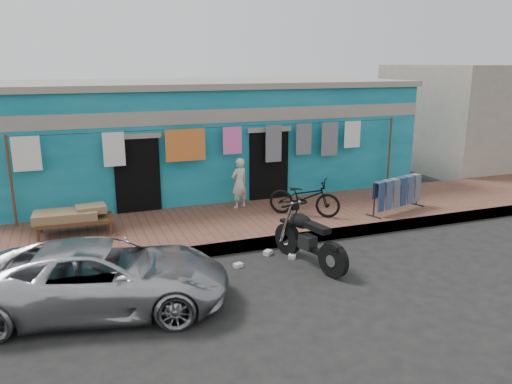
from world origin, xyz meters
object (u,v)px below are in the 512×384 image
Objects in this scene: seated_person at (239,183)px; charpoy at (75,221)px; jeans_rack at (397,194)px; car at (102,276)px; motorcycle at (309,237)px; bicycle at (304,193)px.

seated_person reaches higher than charpoy.
seated_person is 0.70× the size of jeans_rack.
car is 2.41× the size of charpoy.
charpoy is 0.93× the size of jeans_rack.
motorcycle is at bearing -70.51° from car.
car is 3.36m from charpoy.
car is 3.95m from motorcycle.
jeans_rack is at bearing -59.92° from car.
motorcycle is 1.00× the size of jeans_rack.
motorcycle is (-1.00, -2.30, -0.24)m from bicycle.
car is at bearing 158.21° from bicycle.
bicycle is 5.31m from charpoy.
seated_person is (3.66, 3.98, 0.32)m from car.
car is 2.37× the size of bicycle.
jeans_rack is (2.34, -0.47, -0.13)m from bicycle.
charpoy is (-0.35, 3.34, -0.05)m from car.
car is 5.42m from seated_person.
seated_person is 3.52m from motorcycle.
seated_person is 0.76× the size of charpoy.
jeans_rack is at bearing -62.67° from bicycle.
bicycle reaches higher than charpoy.
car reaches higher than jeans_rack.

